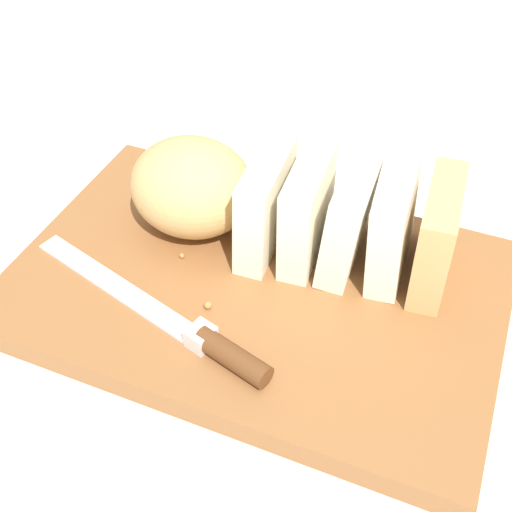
# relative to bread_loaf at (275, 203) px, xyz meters

# --- Properties ---
(ground_plane) EXTENTS (3.00, 3.00, 0.00)m
(ground_plane) POSITION_rel_bread_loaf_xyz_m (0.00, -0.05, -0.07)
(ground_plane) COLOR silver
(cutting_board) EXTENTS (0.45, 0.29, 0.03)m
(cutting_board) POSITION_rel_bread_loaf_xyz_m (0.00, -0.05, -0.06)
(cutting_board) COLOR brown
(cutting_board) RESTS_ON ground_plane
(bread_loaf) EXTENTS (0.31, 0.13, 0.10)m
(bread_loaf) POSITION_rel_bread_loaf_xyz_m (0.00, 0.00, 0.00)
(bread_loaf) COLOR tan
(bread_loaf) RESTS_ON cutting_board
(bread_knife) EXTENTS (0.27, 0.09, 0.02)m
(bread_knife) POSITION_rel_bread_loaf_xyz_m (-0.02, -0.14, -0.04)
(bread_knife) COLOR silver
(bread_knife) RESTS_ON cutting_board
(crumb_near_knife) EXTENTS (0.01, 0.01, 0.01)m
(crumb_near_knife) POSITION_rel_bread_loaf_xyz_m (-0.07, -0.05, -0.05)
(crumb_near_knife) COLOR #A8753D
(crumb_near_knife) RESTS_ON cutting_board
(crumb_near_loaf) EXTENTS (0.01, 0.01, 0.01)m
(crumb_near_loaf) POSITION_rel_bread_loaf_xyz_m (-0.02, -0.10, -0.04)
(crumb_near_loaf) COLOR #A8753D
(crumb_near_loaf) RESTS_ON cutting_board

